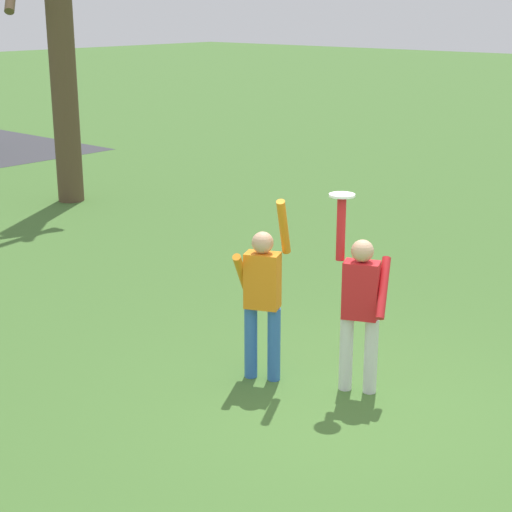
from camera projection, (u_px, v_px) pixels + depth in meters
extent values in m
plane|color=#426B2D|center=(346.00, 404.00, 8.44)|extent=(120.00, 120.00, 0.00)
cylinder|color=silver|center=(371.00, 356.00, 8.59)|extent=(0.14, 0.14, 0.82)
cylinder|color=silver|center=(346.00, 353.00, 8.66)|extent=(0.14, 0.14, 0.82)
cube|color=red|center=(361.00, 290.00, 8.42)|extent=(0.35, 0.42, 0.60)
sphere|color=tan|center=(362.00, 251.00, 8.30)|extent=(0.23, 0.23, 0.23)
cylinder|color=red|center=(383.00, 288.00, 8.34)|extent=(0.46, 0.27, 0.58)
cylinder|color=red|center=(341.00, 229.00, 8.30)|extent=(0.09, 0.09, 0.66)
cylinder|color=#3366B7|center=(251.00, 342.00, 8.95)|extent=(0.14, 0.14, 0.82)
cylinder|color=#3366B7|center=(274.00, 344.00, 8.88)|extent=(0.14, 0.14, 0.82)
cube|color=orange|center=(263.00, 280.00, 8.71)|extent=(0.35, 0.42, 0.60)
sphere|color=tan|center=(263.00, 243.00, 8.59)|extent=(0.23, 0.23, 0.23)
cylinder|color=orange|center=(242.00, 274.00, 8.76)|extent=(0.46, 0.27, 0.58)
cylinder|color=orange|center=(284.00, 227.00, 8.47)|extent=(0.34, 0.21, 0.65)
cylinder|color=white|center=(342.00, 195.00, 8.20)|extent=(0.26, 0.26, 0.02)
cylinder|color=brown|center=(62.00, 50.00, 16.30)|extent=(0.52, 0.52, 6.06)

